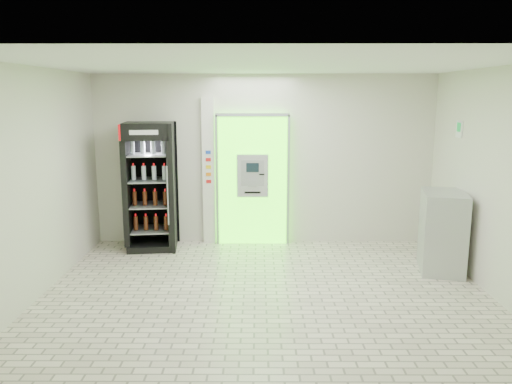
{
  "coord_description": "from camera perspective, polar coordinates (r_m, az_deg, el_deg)",
  "views": [
    {
      "loc": [
        -0.1,
        -6.3,
        2.62
      ],
      "look_at": [
        -0.14,
        1.2,
        1.17
      ],
      "focal_mm": 35.0,
      "sensor_mm": 36.0,
      "label": 1
    }
  ],
  "objects": [
    {
      "name": "atm_assembly",
      "position": [
        8.84,
        -0.38,
        1.49
      ],
      "size": [
        1.3,
        0.24,
        2.33
      ],
      "color": "#45FD14",
      "rests_on": "ground"
    },
    {
      "name": "steel_cabinet",
      "position": [
        8.07,
        20.53,
        -4.25
      ],
      "size": [
        0.8,
        1.02,
        1.21
      ],
      "rotation": [
        0.0,
        0.0,
        -0.22
      ],
      "color": "#ADB0B5",
      "rests_on": "ground"
    },
    {
      "name": "pillar",
      "position": [
        8.9,
        -5.41,
        2.34
      ],
      "size": [
        0.22,
        0.11,
        2.6
      ],
      "color": "silver",
      "rests_on": "ground"
    },
    {
      "name": "ground",
      "position": [
        6.83,
        1.12,
        -11.65
      ],
      "size": [
        6.0,
        6.0,
        0.0
      ],
      "primitive_type": "plane",
      "color": "beige",
      "rests_on": "ground"
    },
    {
      "name": "beverage_cooler",
      "position": [
        8.78,
        -11.89,
        0.38
      ],
      "size": [
        0.9,
        0.83,
        2.18
      ],
      "rotation": [
        0.0,
        0.0,
        0.11
      ],
      "color": "black",
      "rests_on": "ground"
    },
    {
      "name": "room_shell",
      "position": [
        6.35,
        1.18,
        3.88
      ],
      "size": [
        6.0,
        6.0,
        6.0
      ],
      "color": "beige",
      "rests_on": "ground"
    },
    {
      "name": "exit_sign",
      "position": [
        8.32,
        22.22,
        6.68
      ],
      "size": [
        0.02,
        0.22,
        0.26
      ],
      "color": "white",
      "rests_on": "room_shell"
    }
  ]
}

